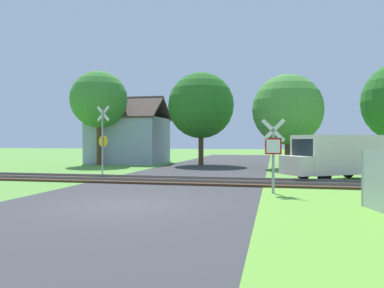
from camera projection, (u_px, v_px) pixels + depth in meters
name	position (u px, v px, depth m)	size (l,w,h in m)	color
ground_plane	(122.00, 205.00, 11.30)	(160.00, 160.00, 0.00)	#5B933D
road_asphalt	(144.00, 196.00, 13.25)	(8.09, 80.00, 0.01)	#38383A
rail_track	(177.00, 181.00, 17.75)	(60.00, 2.60, 0.22)	#422D1E
stop_sign_near	(273.00, 150.00, 13.84)	(0.88, 0.14, 2.78)	#9E9EA5
crossing_sign_far	(103.00, 137.00, 21.12)	(0.85, 0.26, 3.93)	#9E9EA5
house	(129.00, 139.00, 33.13)	(6.43, 5.65, 5.88)	#99A3B7
tree_left	(99.00, 100.00, 30.17)	(4.58, 4.58, 7.60)	#513823
tree_center	(201.00, 106.00, 30.22)	(5.33, 5.33, 7.49)	#513823
tree_right	(288.00, 110.00, 26.56)	(5.01, 5.01, 6.69)	#513823
mail_truck	(334.00, 155.00, 18.50)	(5.12, 4.21, 2.24)	silver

